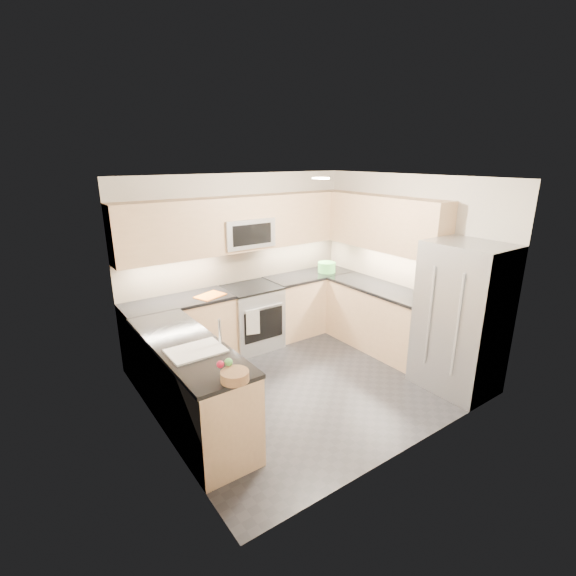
# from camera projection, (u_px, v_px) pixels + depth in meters

# --- Properties ---
(floor) EXTENTS (3.60, 3.20, 0.00)m
(floor) POSITION_uv_depth(u_px,v_px,m) (304.00, 381.00, 5.28)
(floor) COLOR #25252A
(floor) RESTS_ON ground
(ceiling) EXTENTS (3.60, 3.20, 0.02)m
(ceiling) POSITION_uv_depth(u_px,v_px,m) (307.00, 178.00, 4.53)
(ceiling) COLOR beige
(ceiling) RESTS_ON wall_back
(wall_back) EXTENTS (3.60, 0.02, 2.50)m
(wall_back) POSITION_uv_depth(u_px,v_px,m) (239.00, 261.00, 6.15)
(wall_back) COLOR beige
(wall_back) RESTS_ON floor
(wall_front) EXTENTS (3.60, 0.02, 2.50)m
(wall_front) POSITION_uv_depth(u_px,v_px,m) (416.00, 332.00, 3.66)
(wall_front) COLOR beige
(wall_front) RESTS_ON floor
(wall_left) EXTENTS (0.02, 3.20, 2.50)m
(wall_left) POSITION_uv_depth(u_px,v_px,m) (153.00, 320.00, 3.92)
(wall_left) COLOR beige
(wall_left) RESTS_ON floor
(wall_right) EXTENTS (0.02, 3.20, 2.50)m
(wall_right) POSITION_uv_depth(u_px,v_px,m) (406.00, 265.00, 5.89)
(wall_right) COLOR beige
(wall_right) RESTS_ON floor
(base_cab_back_left) EXTENTS (1.42, 0.60, 0.90)m
(base_cab_back_left) POSITION_uv_depth(u_px,v_px,m) (180.00, 335.00, 5.56)
(base_cab_back_left) COLOR tan
(base_cab_back_left) RESTS_ON floor
(base_cab_back_right) EXTENTS (1.42, 0.60, 0.90)m
(base_cab_back_right) POSITION_uv_depth(u_px,v_px,m) (309.00, 303.00, 6.76)
(base_cab_back_right) COLOR tan
(base_cab_back_right) RESTS_ON floor
(base_cab_right) EXTENTS (0.60, 1.70, 0.90)m
(base_cab_right) POSITION_uv_depth(u_px,v_px,m) (380.00, 319.00, 6.09)
(base_cab_right) COLOR tan
(base_cab_right) RESTS_ON floor
(base_cab_peninsula) EXTENTS (0.60, 2.00, 0.90)m
(base_cab_peninsula) POSITION_uv_depth(u_px,v_px,m) (189.00, 386.00, 4.32)
(base_cab_peninsula) COLOR tan
(base_cab_peninsula) RESTS_ON floor
(countertop_back_left) EXTENTS (1.42, 0.63, 0.04)m
(countertop_back_left) POSITION_uv_depth(u_px,v_px,m) (178.00, 301.00, 5.42)
(countertop_back_left) COLOR black
(countertop_back_left) RESTS_ON base_cab_back_left
(countertop_back_right) EXTENTS (1.42, 0.63, 0.04)m
(countertop_back_right) POSITION_uv_depth(u_px,v_px,m) (310.00, 275.00, 6.62)
(countertop_back_right) COLOR black
(countertop_back_right) RESTS_ON base_cab_back_right
(countertop_right) EXTENTS (0.63, 1.70, 0.04)m
(countertop_right) POSITION_uv_depth(u_px,v_px,m) (382.00, 288.00, 5.95)
(countertop_right) COLOR black
(countertop_right) RESTS_ON base_cab_right
(countertop_peninsula) EXTENTS (0.63, 2.00, 0.04)m
(countertop_peninsula) POSITION_uv_depth(u_px,v_px,m) (186.00, 344.00, 4.18)
(countertop_peninsula) COLOR black
(countertop_peninsula) RESTS_ON base_cab_peninsula
(upper_cab_back) EXTENTS (3.60, 0.35, 0.75)m
(upper_cab_back) POSITION_uv_depth(u_px,v_px,m) (244.00, 223.00, 5.84)
(upper_cab_back) COLOR tan
(upper_cab_back) RESTS_ON wall_back
(upper_cab_right) EXTENTS (0.35, 1.95, 0.75)m
(upper_cab_right) POSITION_uv_depth(u_px,v_px,m) (386.00, 223.00, 5.84)
(upper_cab_right) COLOR tan
(upper_cab_right) RESTS_ON wall_right
(backsplash_back) EXTENTS (3.60, 0.01, 0.51)m
(backsplash_back) POSITION_uv_depth(u_px,v_px,m) (240.00, 264.00, 6.16)
(backsplash_back) COLOR tan
(backsplash_back) RESTS_ON wall_back
(backsplash_right) EXTENTS (0.01, 2.30, 0.51)m
(backsplash_right) POSITION_uv_depth(u_px,v_px,m) (382.00, 263.00, 6.26)
(backsplash_right) COLOR tan
(backsplash_right) RESTS_ON wall_right
(gas_range) EXTENTS (0.76, 0.65, 0.91)m
(gas_range) POSITION_uv_depth(u_px,v_px,m) (252.00, 317.00, 6.14)
(gas_range) COLOR #ABAFB3
(gas_range) RESTS_ON floor
(range_cooktop) EXTENTS (0.76, 0.65, 0.03)m
(range_cooktop) POSITION_uv_depth(u_px,v_px,m) (251.00, 288.00, 6.00)
(range_cooktop) COLOR black
(range_cooktop) RESTS_ON gas_range
(oven_door_glass) EXTENTS (0.62, 0.02, 0.45)m
(oven_door_glass) POSITION_uv_depth(u_px,v_px,m) (264.00, 325.00, 5.88)
(oven_door_glass) COLOR black
(oven_door_glass) RESTS_ON gas_range
(oven_handle) EXTENTS (0.60, 0.02, 0.02)m
(oven_handle) POSITION_uv_depth(u_px,v_px,m) (264.00, 307.00, 5.79)
(oven_handle) COLOR #B2B5BA
(oven_handle) RESTS_ON gas_range
(microwave) EXTENTS (0.76, 0.40, 0.40)m
(microwave) POSITION_uv_depth(u_px,v_px,m) (245.00, 232.00, 5.86)
(microwave) COLOR #A3A5AB
(microwave) RESTS_ON upper_cab_back
(microwave_door) EXTENTS (0.60, 0.01, 0.28)m
(microwave_door) POSITION_uv_depth(u_px,v_px,m) (252.00, 234.00, 5.70)
(microwave_door) COLOR black
(microwave_door) RESTS_ON microwave
(refrigerator) EXTENTS (0.70, 0.90, 1.80)m
(refrigerator) POSITION_uv_depth(u_px,v_px,m) (462.00, 318.00, 4.91)
(refrigerator) COLOR gray
(refrigerator) RESTS_ON floor
(fridge_handle_left) EXTENTS (0.02, 0.02, 1.20)m
(fridge_handle_left) POSITION_uv_depth(u_px,v_px,m) (457.00, 326.00, 4.55)
(fridge_handle_left) COLOR #B2B5BA
(fridge_handle_left) RESTS_ON refrigerator
(fridge_handle_right) EXTENTS (0.02, 0.02, 1.20)m
(fridge_handle_right) POSITION_uv_depth(u_px,v_px,m) (429.00, 316.00, 4.83)
(fridge_handle_right) COLOR #B2B5BA
(fridge_handle_right) RESTS_ON refrigerator
(sink_basin) EXTENTS (0.52, 0.38, 0.16)m
(sink_basin) POSITION_uv_depth(u_px,v_px,m) (196.00, 357.00, 4.00)
(sink_basin) COLOR white
(sink_basin) RESTS_ON base_cab_peninsula
(faucet) EXTENTS (0.03, 0.03, 0.28)m
(faucet) POSITION_uv_depth(u_px,v_px,m) (220.00, 332.00, 4.08)
(faucet) COLOR silver
(faucet) RESTS_ON countertop_peninsula
(utensil_bowl) EXTENTS (0.37, 0.37, 0.16)m
(utensil_bowl) POSITION_uv_depth(u_px,v_px,m) (327.00, 267.00, 6.69)
(utensil_bowl) COLOR #4EB14C
(utensil_bowl) RESTS_ON countertop_back_right
(cutting_board) EXTENTS (0.44, 0.37, 0.01)m
(cutting_board) POSITION_uv_depth(u_px,v_px,m) (210.00, 296.00, 5.56)
(cutting_board) COLOR orange
(cutting_board) RESTS_ON countertop_back_left
(fruit_basket) EXTENTS (0.29, 0.29, 0.09)m
(fruit_basket) POSITION_uv_depth(u_px,v_px,m) (235.00, 376.00, 3.45)
(fruit_basket) COLOR #8F6542
(fruit_basket) RESTS_ON countertop_peninsula
(fruit_apple) EXTENTS (0.07, 0.07, 0.07)m
(fruit_apple) POSITION_uv_depth(u_px,v_px,m) (220.00, 364.00, 3.50)
(fruit_apple) COLOR #A4122E
(fruit_apple) RESTS_ON fruit_basket
(fruit_pear) EXTENTS (0.07, 0.07, 0.07)m
(fruit_pear) POSITION_uv_depth(u_px,v_px,m) (229.00, 362.00, 3.54)
(fruit_pear) COLOR #4EB34C
(fruit_pear) RESTS_ON fruit_basket
(dish_towel_check) EXTENTS (0.19, 0.07, 0.36)m
(dish_towel_check) POSITION_uv_depth(u_px,v_px,m) (253.00, 322.00, 5.71)
(dish_towel_check) COLOR silver
(dish_towel_check) RESTS_ON oven_handle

